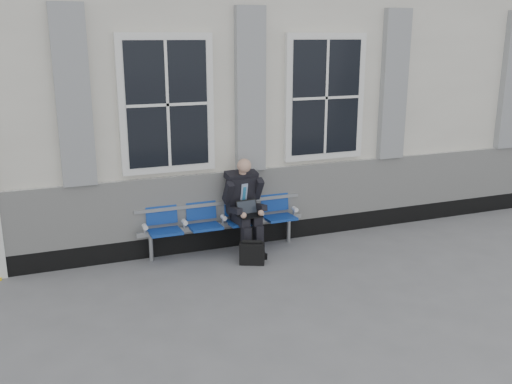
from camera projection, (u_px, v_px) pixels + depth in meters
name	position (u px, v px, depth m)	size (l,w,h in m)	color
ground	(346.00, 269.00, 8.05)	(70.00, 70.00, 0.00)	slate
station_building	(256.00, 89.00, 10.57)	(14.40, 4.40, 4.49)	silver
bench	(222.00, 216.00, 8.60)	(2.60, 0.47, 0.91)	#9EA0A3
businessman	(244.00, 202.00, 8.53)	(0.60, 0.80, 1.44)	black
briefcase	(252.00, 253.00, 8.18)	(0.39, 0.28, 0.37)	black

